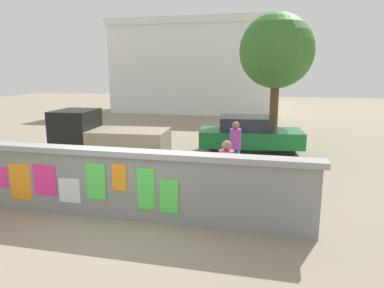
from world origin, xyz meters
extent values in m
plane|color=gray|center=(0.00, 8.00, 0.00)|extent=(60.00, 60.00, 0.00)
cube|color=gray|center=(0.00, 0.00, 0.68)|extent=(7.38, 0.30, 1.37)
cube|color=#949494|center=(0.00, 0.00, 1.43)|extent=(7.58, 0.42, 0.12)
cube|color=orange|center=(-2.63, -0.16, 0.67)|extent=(0.51, 0.04, 0.82)
cube|color=#F42D8C|center=(-2.01, -0.16, 0.75)|extent=(0.55, 0.02, 0.67)
cube|color=silver|center=(-1.42, -0.16, 0.57)|extent=(0.49, 0.03, 0.54)
cube|color=#4CD84C|center=(-0.79, -0.16, 0.82)|extent=(0.46, 0.03, 0.77)
cube|color=orange|center=(-0.25, -0.16, 0.94)|extent=(0.31, 0.01, 0.57)
cube|color=#4CD84C|center=(0.33, -0.16, 0.73)|extent=(0.37, 0.02, 0.88)
cube|color=#4CD84C|center=(0.81, -0.16, 0.63)|extent=(0.39, 0.02, 0.71)
cylinder|color=black|center=(-3.54, 2.94, 0.35)|extent=(0.71, 0.25, 0.70)
cylinder|color=black|center=(-3.64, 4.23, 0.35)|extent=(0.71, 0.25, 0.70)
cylinder|color=black|center=(-1.05, 3.13, 0.35)|extent=(0.71, 0.25, 0.70)
cylinder|color=black|center=(-1.14, 4.42, 0.35)|extent=(0.71, 0.25, 0.70)
cube|color=black|center=(-3.49, 3.59, 1.10)|extent=(1.31, 1.59, 1.50)
cube|color=gray|center=(-1.69, 3.73, 0.80)|extent=(2.51, 1.68, 0.90)
cylinder|color=black|center=(3.07, 7.67, 0.30)|extent=(0.62, 0.25, 0.60)
cylinder|color=black|center=(3.24, 6.22, 0.30)|extent=(0.62, 0.25, 0.60)
cylinder|color=black|center=(0.59, 7.38, 0.30)|extent=(0.62, 0.25, 0.60)
cylinder|color=black|center=(0.76, 5.93, 0.30)|extent=(0.62, 0.25, 0.60)
cube|color=#197233|center=(1.92, 6.80, 0.60)|extent=(3.97, 2.13, 0.60)
cube|color=#262D38|center=(1.72, 6.78, 1.15)|extent=(2.07, 1.75, 0.50)
cylinder|color=black|center=(2.17, 2.31, 0.30)|extent=(0.61, 0.20, 0.60)
cylinder|color=black|center=(3.46, 2.10, 0.30)|extent=(0.61, 0.22, 0.60)
cube|color=red|center=(2.82, 2.20, 0.58)|extent=(1.03, 0.40, 0.32)
cube|color=black|center=(3.01, 2.17, 0.76)|extent=(0.59, 0.31, 0.10)
cube|color=#262626|center=(2.27, 2.29, 0.85)|extent=(0.13, 0.56, 0.03)
cylinder|color=black|center=(0.34, 2.61, 0.33)|extent=(0.66, 0.06, 0.66)
cylinder|color=black|center=(1.39, 2.63, 0.33)|extent=(0.66, 0.06, 0.66)
cube|color=red|center=(0.86, 2.62, 0.51)|extent=(0.95, 0.06, 0.06)
cylinder|color=red|center=(1.01, 2.62, 0.73)|extent=(0.03, 0.03, 0.40)
cube|color=black|center=(1.01, 2.62, 0.93)|extent=(0.20, 0.09, 0.05)
cube|color=black|center=(0.39, 2.61, 0.88)|extent=(0.05, 0.44, 0.03)
cylinder|color=black|center=(-0.53, 0.92, 0.33)|extent=(0.65, 0.21, 0.66)
cylinder|color=black|center=(0.48, 1.20, 0.33)|extent=(0.65, 0.21, 0.66)
cube|color=#1933A5|center=(-0.02, 1.06, 0.51)|extent=(0.93, 0.29, 0.06)
cylinder|color=#1933A5|center=(0.12, 1.10, 0.73)|extent=(0.04, 0.04, 0.40)
cube|color=black|center=(0.12, 1.10, 0.93)|extent=(0.21, 0.13, 0.05)
cube|color=black|center=(-0.48, 0.93, 0.88)|extent=(0.16, 0.43, 0.03)
cylinder|color=#338CBF|center=(1.87, 0.90, 0.40)|extent=(0.12, 0.12, 0.80)
cylinder|color=#338CBF|center=(1.76, 0.76, 0.40)|extent=(0.12, 0.12, 0.80)
cylinder|color=#D83F72|center=(1.82, 0.83, 1.10)|extent=(0.48, 0.48, 0.60)
sphere|color=#8C664C|center=(1.82, 0.83, 1.51)|extent=(0.22, 0.22, 0.22)
cylinder|color=#338CBF|center=(1.58, 3.82, 0.40)|extent=(0.12, 0.12, 0.80)
cylinder|color=#338CBF|center=(1.76, 3.78, 0.40)|extent=(0.12, 0.12, 0.80)
cylinder|color=purple|center=(1.67, 3.80, 1.10)|extent=(0.41, 0.41, 0.60)
sphere|color=#8C664C|center=(1.67, 3.80, 1.51)|extent=(0.22, 0.22, 0.22)
cylinder|color=brown|center=(2.71, 9.01, 1.41)|extent=(0.37, 0.37, 2.81)
sphere|color=#346A28|center=(2.71, 9.01, 3.90)|extent=(3.10, 3.10, 3.10)
cube|color=white|center=(-3.22, 20.95, 3.13)|extent=(12.11, 6.36, 6.26)
cube|color=silver|center=(-3.22, 20.95, 6.51)|extent=(12.41, 6.66, 0.50)
camera|label=1|loc=(2.82, -6.60, 3.08)|focal=33.21mm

